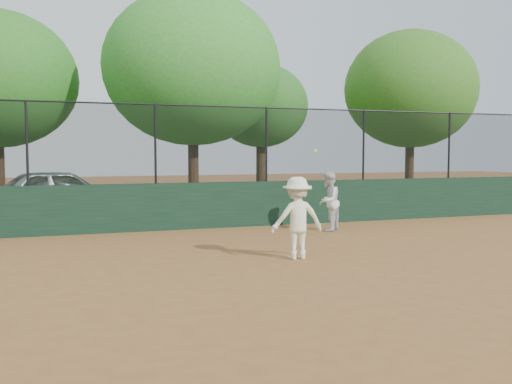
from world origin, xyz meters
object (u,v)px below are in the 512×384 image
object	(u,v)px
tree_3	(261,106)
tree_4	(411,89)
parked_car	(62,192)
player_main	(297,218)
player_second	(328,201)
tree_2	(193,68)

from	to	relation	value
tree_3	tree_4	bearing A→B (deg)	-20.77
parked_car	player_main	distance (m)	9.72
tree_4	parked_car	bearing A→B (deg)	-177.60
player_second	tree_3	bearing A→B (deg)	-141.56
player_main	tree_3	distance (m)	12.46
player_second	tree_4	xyz separation A→B (m)	(6.83, 6.25, 3.69)
player_second	player_main	world-z (taller)	player_main
parked_car	player_main	xyz separation A→B (m)	(3.94, -8.89, 0.02)
parked_car	tree_2	bearing A→B (deg)	-91.43
parked_car	tree_4	distance (m)	13.59
parked_car	tree_2	size ratio (longest dim) A/B	0.59
player_main	tree_2	distance (m)	10.26
player_second	player_main	bearing A→B (deg)	11.55
parked_car	player_second	size ratio (longest dim) A/B	2.93
player_main	parked_car	bearing A→B (deg)	113.90
tree_2	tree_3	world-z (taller)	tree_2
player_main	tree_4	distance (m)	13.64
parked_car	tree_3	distance (m)	8.57
player_main	tree_2	world-z (taller)	tree_2
player_main	tree_4	bearing A→B (deg)	45.93
player_second	tree_2	world-z (taller)	tree_2
player_second	player_main	xyz separation A→B (m)	(-2.30, -3.18, 0.02)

